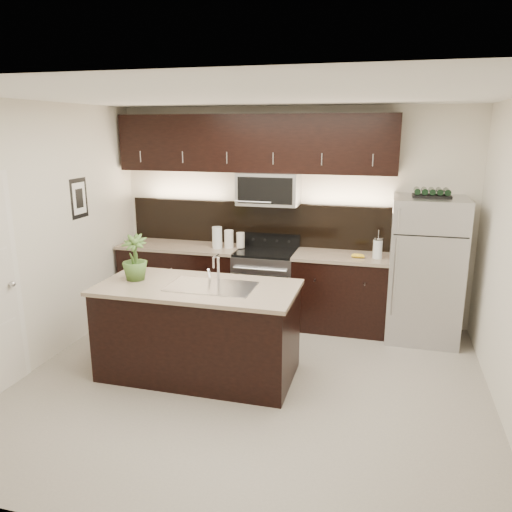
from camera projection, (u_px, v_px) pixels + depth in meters
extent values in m
plane|color=gray|center=(250.00, 385.00, 4.88)|extent=(4.50, 4.50, 0.00)
cube|color=silver|center=(291.00, 215.00, 6.41)|extent=(4.50, 0.02, 2.70)
cube|color=silver|center=(149.00, 337.00, 2.67)|extent=(4.50, 0.02, 2.70)
cube|color=silver|center=(38.00, 237.00, 5.10)|extent=(0.02, 4.00, 2.70)
cube|color=white|center=(249.00, 95.00, 4.20)|extent=(4.50, 4.00, 0.02)
sphere|color=silver|center=(12.00, 284.00, 4.72)|extent=(0.06, 0.06, 0.06)
cube|color=black|center=(79.00, 198.00, 5.72)|extent=(0.01, 0.32, 0.46)
cube|color=white|center=(79.00, 198.00, 5.72)|extent=(0.00, 0.24, 0.36)
cube|color=black|center=(182.00, 280.00, 6.70)|extent=(1.57, 0.62, 0.90)
cube|color=black|center=(341.00, 293.00, 6.17)|extent=(1.16, 0.62, 0.90)
cube|color=#B2B2B7|center=(266.00, 287.00, 6.41)|extent=(0.76, 0.62, 0.90)
cube|color=black|center=(266.00, 252.00, 6.29)|extent=(0.76, 0.60, 0.03)
cube|color=#C9AD96|center=(181.00, 246.00, 6.58)|extent=(1.59, 0.65, 0.04)
cube|color=#C9AD96|center=(343.00, 257.00, 6.05)|extent=(1.18, 0.65, 0.04)
cube|color=black|center=(257.00, 223.00, 6.54)|extent=(3.49, 0.02, 0.56)
cube|color=#B2B2B7|center=(269.00, 189.00, 6.20)|extent=(0.76, 0.40, 0.40)
cube|color=black|center=(253.00, 143.00, 6.15)|extent=(3.49, 0.33, 0.70)
cube|color=black|center=(199.00, 332.00, 5.00)|extent=(1.90, 0.90, 0.90)
cube|color=#C9AD96|center=(197.00, 287.00, 4.88)|extent=(1.96, 0.96, 0.04)
cube|color=silver|center=(212.00, 286.00, 4.83)|extent=(0.84, 0.50, 0.01)
cylinder|color=silver|center=(218.00, 269.00, 5.00)|extent=(0.03, 0.03, 0.24)
cylinder|color=silver|center=(216.00, 256.00, 4.90)|extent=(0.02, 0.14, 0.02)
cylinder|color=silver|center=(213.00, 263.00, 4.85)|extent=(0.02, 0.02, 0.10)
cube|color=#B2B2B7|center=(425.00, 270.00, 5.78)|extent=(0.81, 0.73, 1.68)
cube|color=black|center=(431.00, 196.00, 5.57)|extent=(0.42, 0.26, 0.03)
cylinder|color=black|center=(417.00, 191.00, 5.59)|extent=(0.07, 0.24, 0.07)
cylinder|color=black|center=(424.00, 191.00, 5.57)|extent=(0.07, 0.24, 0.07)
cylinder|color=black|center=(432.00, 192.00, 5.55)|extent=(0.07, 0.24, 0.07)
cylinder|color=black|center=(439.00, 192.00, 5.53)|extent=(0.07, 0.24, 0.07)
cylinder|color=black|center=(447.00, 192.00, 5.51)|extent=(0.07, 0.24, 0.07)
imported|color=#416528|center=(135.00, 258.00, 5.01)|extent=(0.29, 0.29, 0.46)
cylinder|color=silver|center=(217.00, 238.00, 6.36)|extent=(0.13, 0.13, 0.28)
cylinder|color=silver|center=(229.00, 239.00, 6.38)|extent=(0.11, 0.11, 0.23)
cylinder|color=silver|center=(241.00, 240.00, 6.40)|extent=(0.10, 0.10, 0.20)
cylinder|color=silver|center=(378.00, 249.00, 5.87)|extent=(0.11, 0.11, 0.22)
cylinder|color=silver|center=(378.00, 239.00, 5.84)|extent=(0.11, 0.11, 0.02)
cylinder|color=silver|center=(378.00, 235.00, 5.83)|extent=(0.01, 0.01, 0.09)
ellipsoid|color=gold|center=(354.00, 255.00, 5.93)|extent=(0.17, 0.13, 0.05)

